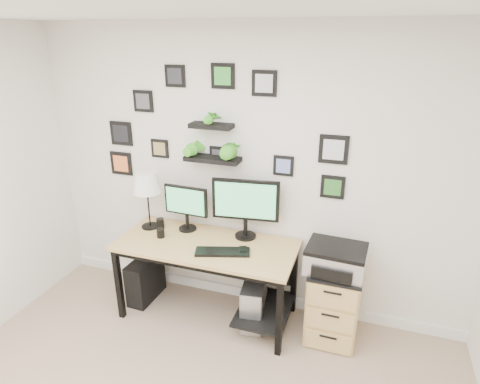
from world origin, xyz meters
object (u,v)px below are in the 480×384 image
at_px(mug, 161,233).
at_px(pc_tower_black, 145,279).
at_px(monitor_left, 186,205).
at_px(file_cabinet, 333,301).
at_px(desk, 212,255).
at_px(table_lamp, 147,184).
at_px(pc_tower_grey, 254,302).
at_px(printer, 336,259).
at_px(monitor_right, 246,204).

distance_m(mug, pc_tower_black, 0.63).
xyz_separation_m(monitor_left, file_cabinet, (1.41, -0.10, -0.67)).
height_order(desk, table_lamp, table_lamp).
xyz_separation_m(table_lamp, pc_tower_grey, (1.09, -0.12, -0.98)).
distance_m(monitor_left, pc_tower_grey, 1.09).
bearing_deg(pc_tower_black, printer, 3.15).
height_order(pc_tower_grey, printer, printer).
relative_size(monitor_left, pc_tower_grey, 0.97).
relative_size(monitor_left, table_lamp, 0.80).
relative_size(pc_tower_black, file_cabinet, 0.64).
relative_size(monitor_right, pc_tower_black, 1.40).
height_order(monitor_right, printer, monitor_right).
relative_size(monitor_right, mug, 7.33).
bearing_deg(printer, mug, -177.40).
xyz_separation_m(monitor_right, printer, (0.83, -0.17, -0.30)).
height_order(pc_tower_black, pc_tower_grey, same).
relative_size(monitor_right, table_lamp, 1.09).
relative_size(table_lamp, pc_tower_black, 1.28).
bearing_deg(mug, printer, 2.60).
distance_m(desk, monitor_left, 0.52).
height_order(monitor_right, file_cabinet, monitor_right).
bearing_deg(file_cabinet, mug, -176.02).
xyz_separation_m(desk, monitor_left, (-0.31, 0.16, 0.38)).
bearing_deg(pc_tower_grey, monitor_right, 126.38).
xyz_separation_m(monitor_left, table_lamp, (-0.36, -0.06, 0.18)).
relative_size(desk, pc_tower_grey, 3.53).
bearing_deg(file_cabinet, monitor_right, 171.06).
bearing_deg(pc_tower_black, pc_tower_grey, 1.76).
xyz_separation_m(table_lamp, file_cabinet, (1.78, -0.04, -0.85)).
bearing_deg(monitor_right, pc_tower_grey, -53.62).
relative_size(desk, printer, 3.26).
bearing_deg(pc_tower_black, mug, -9.19).
relative_size(desk, monitor_left, 3.65).
distance_m(table_lamp, printer, 1.81).
xyz_separation_m(desk, pc_tower_grey, (0.41, -0.02, -0.41)).
xyz_separation_m(monitor_right, mug, (-0.74, -0.24, -0.29)).
distance_m(desk, monitor_right, 0.56).
height_order(file_cabinet, printer, printer).
bearing_deg(table_lamp, printer, -2.65).
height_order(monitor_right, mug, monitor_right).
bearing_deg(pc_tower_grey, desk, 177.85).
bearing_deg(printer, desk, -178.96).
relative_size(desk, mug, 19.59).
relative_size(pc_tower_black, pc_tower_grey, 0.95).
distance_m(monitor_right, file_cabinet, 1.13).
relative_size(table_lamp, printer, 1.12).
distance_m(desk, pc_tower_black, 0.83).
xyz_separation_m(desk, mug, (-0.48, -0.05, 0.16)).
relative_size(file_cabinet, printer, 1.37).
xyz_separation_m(monitor_right, pc_tower_grey, (0.15, -0.21, -0.87)).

